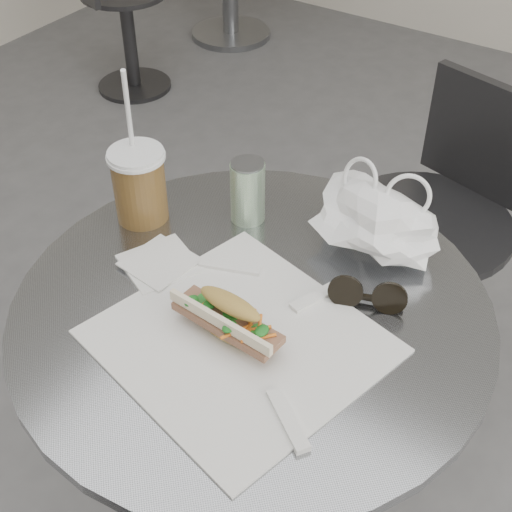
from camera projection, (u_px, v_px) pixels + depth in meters
The scene contains 10 objects.
cafe_table at pixel (252, 412), 1.30m from camera, with size 0.76×0.76×0.74m.
chair_far at pixel (428, 260), 1.79m from camera, with size 0.42×0.45×0.78m.
bg_chair at pixel (119, 23), 3.02m from camera, with size 0.39×0.41×0.69m.
sandwich_paper at pixel (239, 341), 1.06m from camera, with size 0.38×0.35×0.00m, color white.
banh_mi at pixel (228, 318), 1.04m from camera, with size 0.22×0.10×0.07m.
iced_coffee at pixel (139, 184), 1.25m from camera, with size 0.10×0.10×0.29m.
sunglasses at pixel (367, 296), 1.10m from camera, with size 0.12×0.07×0.06m.
plastic_bag at pixel (375, 221), 1.20m from camera, with size 0.21×0.16×0.11m, color white, non-canonical shape.
napkin_stack at pixel (160, 263), 1.19m from camera, with size 0.15×0.15×0.01m.
drink_can at pixel (248, 191), 1.25m from camera, with size 0.06×0.06×0.12m.
Camera 1 is at (0.45, -0.46, 1.53)m, focal length 50.00 mm.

